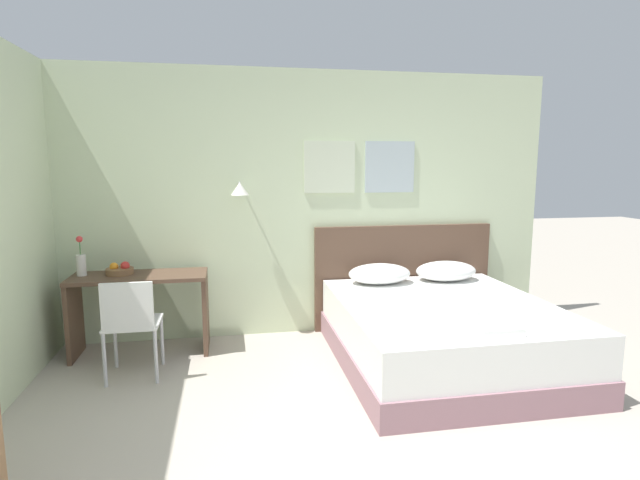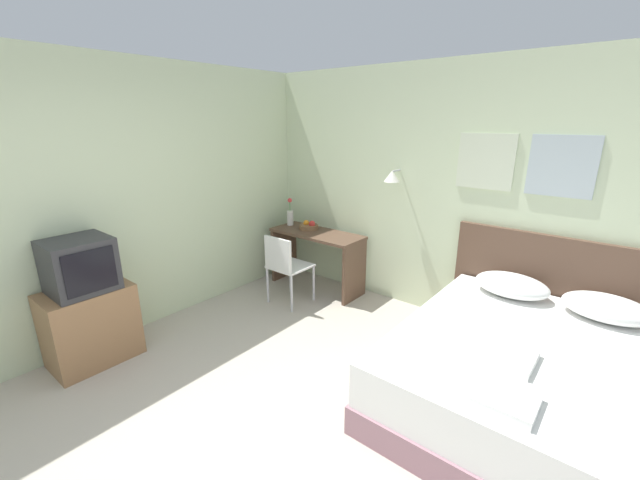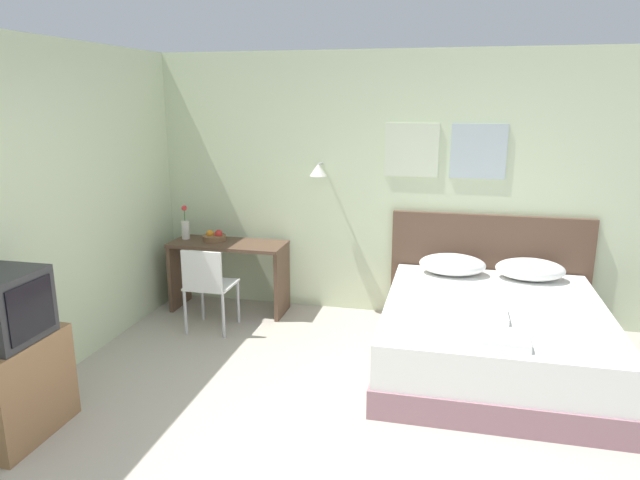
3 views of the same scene
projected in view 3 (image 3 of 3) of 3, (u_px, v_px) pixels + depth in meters
name	position (u px, v px, depth m)	size (l,w,h in m)	color
ground_plane	(308.00, 472.00, 3.45)	(24.00, 24.00, 0.00)	#B2A899
wall_back	(376.00, 186.00, 5.76)	(5.32, 0.31, 2.65)	beige
bed	(493.00, 337.00, 4.71)	(1.79, 2.05, 0.55)	gray
headboard	(488.00, 269.00, 5.64)	(1.91, 0.06, 1.09)	brown
pillow_left	(452.00, 264.00, 5.43)	(0.62, 0.41, 0.20)	white
pillow_right	(530.00, 269.00, 5.27)	(0.62, 0.41, 0.20)	white
folded_towel_near_foot	(488.00, 315.00, 4.36)	(0.28, 0.35, 0.06)	white
folded_towel_mid_bed	(505.00, 339.00, 3.92)	(0.32, 0.31, 0.06)	white
desk	(229.00, 263.00, 5.95)	(1.19, 0.49, 0.74)	brown
desk_chair	(207.00, 282.00, 5.38)	(0.42, 0.42, 0.83)	white
fruit_bowl	(214.00, 237.00, 5.98)	(0.24, 0.24, 0.11)	brown
flower_vase	(185.00, 227.00, 6.02)	(0.08, 0.08, 0.36)	silver
tv_stand	(12.00, 388.00, 3.76)	(0.47, 0.69, 0.68)	#8E6642
television	(1.00, 307.00, 3.62)	(0.46, 0.49, 0.45)	#2D2D30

